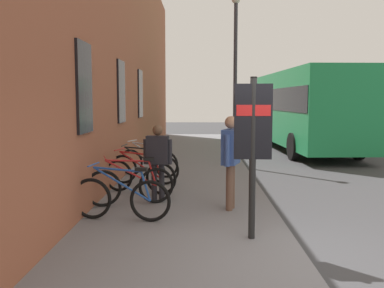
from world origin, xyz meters
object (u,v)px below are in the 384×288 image
object	(u,v)px
pedestrian_crossing_street	(231,153)
street_lamp	(235,65)
bicycle_far_end	(121,198)
bicycle_leaning_wall	(140,176)
bicycle_mid_rack	(144,168)
bicycle_beside_lamp	(148,162)
transit_info_sign	(253,132)
bicycle_end_of_row	(130,185)
city_bus	(301,106)
pedestrian_by_facade	(158,155)

from	to	relation	value
pedestrian_crossing_street	street_lamp	world-z (taller)	street_lamp
bicycle_far_end	bicycle_leaning_wall	size ratio (longest dim) A/B	1.03
bicycle_mid_rack	bicycle_beside_lamp	size ratio (longest dim) A/B	1.05
transit_info_sign	street_lamp	xyz separation A→B (m)	(7.61, -0.36, 1.58)
bicycle_far_end	bicycle_beside_lamp	world-z (taller)	same
bicycle_end_of_row	transit_info_sign	bearing A→B (deg)	-132.70
bicycle_end_of_row	city_bus	size ratio (longest dim) A/B	0.16
bicycle_far_end	city_bus	size ratio (longest dim) A/B	0.17
bicycle_beside_lamp	bicycle_leaning_wall	bearing A→B (deg)	-178.58
transit_info_sign	bicycle_far_end	bearing A→B (deg)	66.97
transit_info_sign	city_bus	bearing A→B (deg)	-16.24
pedestrian_crossing_street	street_lamp	xyz separation A→B (m)	(5.92, -0.56, 2.10)
bicycle_end_of_row	bicycle_leaning_wall	size ratio (longest dim) A/B	1.00
bicycle_far_end	pedestrian_by_facade	distance (m)	1.63
bicycle_mid_rack	bicycle_beside_lamp	xyz separation A→B (m)	(1.03, 0.02, 0.00)
bicycle_end_of_row	city_bus	distance (m)	12.15
bicycle_mid_rack	pedestrian_crossing_street	distance (m)	3.15
city_bus	street_lamp	distance (m)	6.11
transit_info_sign	pedestrian_by_facade	size ratio (longest dim) A/B	1.54
bicycle_leaning_wall	city_bus	bearing A→B (deg)	-31.30
bicycle_end_of_row	bicycle_mid_rack	bearing A→B (deg)	0.20
bicycle_leaning_wall	city_bus	size ratio (longest dim) A/B	0.16
bicycle_leaning_wall	bicycle_far_end	bearing A→B (deg)	179.70
bicycle_end_of_row	bicycle_leaning_wall	bearing A→B (deg)	-1.28
bicycle_far_end	city_bus	bearing A→B (deg)	-26.41
bicycle_mid_rack	street_lamp	bearing A→B (deg)	-35.26
pedestrian_crossing_street	street_lamp	bearing A→B (deg)	-5.37
bicycle_beside_lamp	pedestrian_by_facade	world-z (taller)	pedestrian_by_facade
city_bus	street_lamp	size ratio (longest dim) A/B	1.97
bicycle_leaning_wall	bicycle_mid_rack	bearing A→B (deg)	1.80
city_bus	bicycle_mid_rack	bearing A→B (deg)	145.67
bicycle_end_of_row	city_bus	xyz separation A→B (m)	(10.59, -5.80, 1.41)
bicycle_mid_rack	pedestrian_crossing_street	size ratio (longest dim) A/B	1.00
bicycle_far_end	pedestrian_by_facade	size ratio (longest dim) A/B	1.13
pedestrian_by_facade	bicycle_far_end	bearing A→B (deg)	161.20
bicycle_end_of_row	bicycle_leaning_wall	xyz separation A→B (m)	(1.08, -0.02, 0.00)
street_lamp	bicycle_mid_rack	bearing A→B (deg)	144.74
bicycle_leaning_wall	city_bus	world-z (taller)	city_bus
bicycle_end_of_row	bicycle_beside_lamp	bearing A→B (deg)	0.48
bicycle_mid_rack	city_bus	bearing A→B (deg)	-34.33
bicycle_beside_lamp	pedestrian_by_facade	size ratio (longest dim) A/B	1.08
bicycle_end_of_row	bicycle_leaning_wall	distance (m)	1.08
bicycle_far_end	bicycle_mid_rack	xyz separation A→B (m)	(3.15, 0.02, 0.00)
city_bus	bicycle_far_end	bearing A→B (deg)	153.59
bicycle_mid_rack	city_bus	xyz separation A→B (m)	(8.51, -5.81, 1.41)
bicycle_end_of_row	pedestrian_crossing_street	world-z (taller)	pedestrian_crossing_street
bicycle_leaning_wall	bicycle_beside_lamp	distance (m)	2.03
bicycle_leaning_wall	pedestrian_by_facade	xyz separation A→B (m)	(-0.71, -0.48, 0.56)
pedestrian_by_facade	bicycle_end_of_row	bearing A→B (deg)	126.41
bicycle_end_of_row	pedestrian_crossing_street	xyz separation A→B (m)	(-0.29, -1.95, 0.69)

